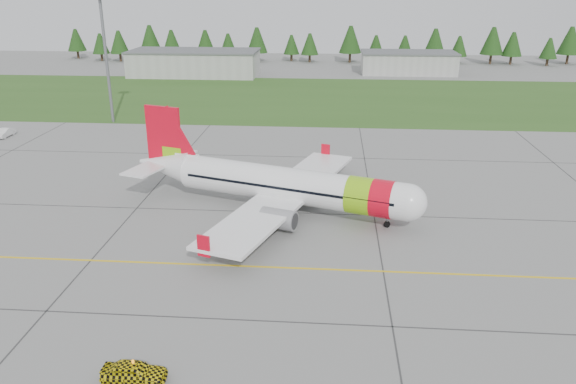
{
  "coord_description": "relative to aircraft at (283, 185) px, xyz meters",
  "views": [
    {
      "loc": [
        5.37,
        -33.73,
        22.47
      ],
      "look_at": [
        1.33,
        17.38,
        3.29
      ],
      "focal_mm": 35.0,
      "sensor_mm": 36.0,
      "label": 1
    }
  ],
  "objects": [
    {
      "name": "follow_me_car",
      "position": [
        -6.54,
        -27.61,
        -0.89
      ],
      "size": [
        1.35,
        1.59,
        3.92
      ],
      "primitive_type": "imported",
      "rotation": [
        0.0,
        0.0,
        1.57
      ],
      "color": "yellow",
      "rests_on": "ground"
    },
    {
      "name": "treeline",
      "position": [
        -0.58,
        117.37,
        2.15
      ],
      "size": [
        160.0,
        8.0,
        10.0
      ],
      "primitive_type": null,
      "color": "#1C3F14",
      "rests_on": "ground"
    },
    {
      "name": "floodlight_mast",
      "position": [
        -32.58,
        37.37,
        7.15
      ],
      "size": [
        0.5,
        0.5,
        20.0
      ],
      "primitive_type": "cylinder",
      "color": "slate",
      "rests_on": "ground"
    },
    {
      "name": "grass_strip",
      "position": [
        -0.58,
        61.37,
        -2.84
      ],
      "size": [
        320.0,
        50.0,
        0.03
      ],
      "primitive_type": "cube",
      "color": "#30561E",
      "rests_on": "ground"
    },
    {
      "name": "aircraft",
      "position": [
        0.0,
        0.0,
        0.0
      ],
      "size": [
        31.6,
        29.95,
        9.89
      ],
      "rotation": [
        0.0,
        0.0,
        -0.32
      ],
      "color": "white",
      "rests_on": "ground"
    },
    {
      "name": "hangar_west",
      "position": [
        -30.58,
        89.37,
        0.15
      ],
      "size": [
        32.0,
        14.0,
        6.0
      ],
      "primitive_type": "cube",
      "color": "#A8A8A3",
      "rests_on": "ground"
    },
    {
      "name": "service_van",
      "position": [
        -45.67,
        26.48,
        -0.81
      ],
      "size": [
        1.44,
        1.36,
        4.09
      ],
      "primitive_type": "imported",
      "rotation": [
        0.0,
        0.0,
        -0.01
      ],
      "color": "silver",
      "rests_on": "ground"
    },
    {
      "name": "ground",
      "position": [
        -0.58,
        -20.63,
        -2.85
      ],
      "size": [
        320.0,
        320.0,
        0.0
      ],
      "primitive_type": "plane",
      "color": "gray",
      "rests_on": "ground"
    },
    {
      "name": "hangar_east",
      "position": [
        24.42,
        97.37,
        -0.25
      ],
      "size": [
        24.0,
        12.0,
        5.2
      ],
      "primitive_type": "cube",
      "color": "#A8A8A3",
      "rests_on": "ground"
    },
    {
      "name": "taxi_guideline",
      "position": [
        -0.58,
        -12.63,
        -2.84
      ],
      "size": [
        120.0,
        0.25,
        0.02
      ],
      "primitive_type": "cube",
      "color": "gold",
      "rests_on": "ground"
    }
  ]
}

